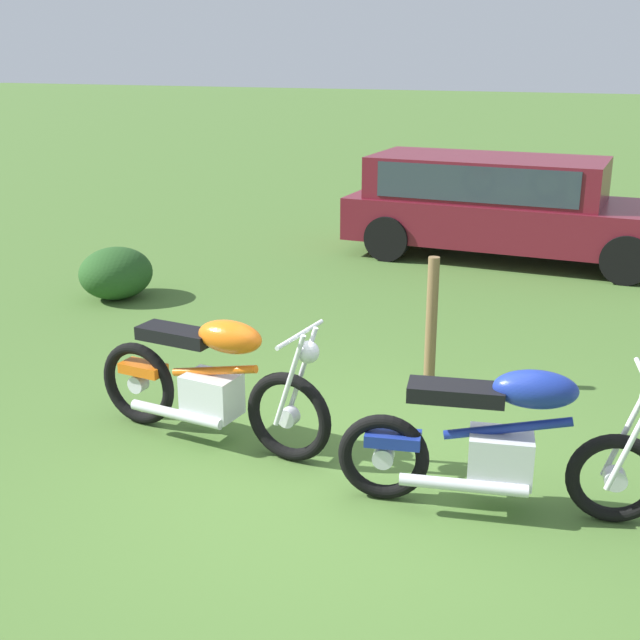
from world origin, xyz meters
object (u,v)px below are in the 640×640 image
object	(u,v)px
motorcycle_blue	(503,441)
shrub_low	(116,273)
fence_post_wooden	(431,322)
motorcycle_orange	(211,381)
car_burgundy	(500,200)

from	to	relation	value
motorcycle_blue	shrub_low	world-z (taller)	motorcycle_blue
motorcycle_blue	shrub_low	size ratio (longest dim) A/B	2.22
shrub_low	fence_post_wooden	xyz separation A→B (m)	(4.21, -1.11, 0.27)
motorcycle_orange	motorcycle_blue	xyz separation A→B (m)	(2.19, -0.13, -0.00)
shrub_low	motorcycle_orange	bearing A→B (deg)	-43.57
motorcycle_orange	car_burgundy	world-z (taller)	car_burgundy
motorcycle_blue	shrub_low	xyz separation A→B (m)	(-5.22, 3.01, -0.18)
fence_post_wooden	shrub_low	bearing A→B (deg)	165.17
car_burgundy	shrub_low	distance (m)	5.44
car_burgundy	fence_post_wooden	world-z (taller)	car_burgundy
shrub_low	fence_post_wooden	size ratio (longest dim) A/B	0.78
car_burgundy	shrub_low	size ratio (longest dim) A/B	5.04
motorcycle_orange	shrub_low	xyz separation A→B (m)	(-3.03, 2.88, -0.18)
shrub_low	fence_post_wooden	distance (m)	4.36
motorcycle_orange	car_burgundy	xyz separation A→B (m)	(0.74, 6.77, 0.34)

